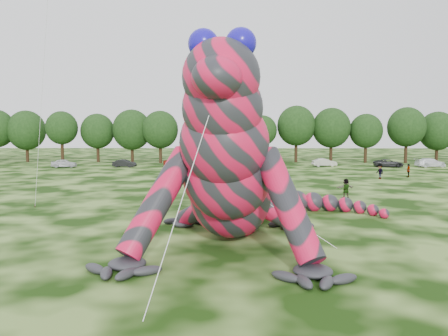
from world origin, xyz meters
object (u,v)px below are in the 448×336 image
Objects in this scene: car_1 at (124,163)px; car_4 at (262,162)px; tree_4 at (98,138)px; car_6 at (389,163)px; inflatable_gecko at (234,143)px; tree_2 at (27,136)px; tree_6 at (160,137)px; tree_8 at (234,138)px; tree_5 at (132,136)px; tree_10 at (296,134)px; tree_9 at (262,139)px; car_0 at (64,163)px; tree_13 at (406,135)px; spectator_5 at (346,188)px; tree_14 at (437,137)px; spectator_1 at (212,176)px; spectator_2 at (380,172)px; spectator_3 at (408,171)px; car_5 at (324,162)px; car_2 at (178,162)px; car_7 at (430,163)px; tree_7 at (201,137)px; tree_11 at (331,135)px; tree_3 at (62,137)px; tree_12 at (366,138)px.

car_1 is 22.48m from car_4.
tree_4 reaches higher than car_6.
inflatable_gecko reaches higher than tree_2.
tree_6 is 1.06× the size of tree_8.
tree_5 is (-18.47, 56.11, -0.44)m from inflatable_gecko.
tree_10 is 2.78× the size of car_1.
tree_10 is 31.71m from car_1.
car_0 is (-32.69, -10.28, -3.67)m from tree_9.
spectator_5 is at bearing -117.82° from tree_13.
tree_14 is 51.99m from spectator_1.
tree_2 reaches higher than tree_6.
tree_6 is 46.83m from spectator_5.
tree_13 is 29.52m from spectator_2.
spectator_3 is at bearing -31.51° from tree_5.
car_5 is 17.85m from spectator_3.
car_2 is at bearing 87.82° from car_4.
tree_5 is (6.52, -0.28, 0.37)m from tree_4.
tree_14 reaches higher than tree_9.
inflatable_gecko is 12.43× the size of spectator_3.
tree_8 is at bearing 28.18° from car_4.
spectator_5 is at bearing -136.18° from car_0.
car_6 is at bearing -18.89° from tree_8.
tree_6 is 17.52m from car_0.
tree_10 is 23.14m from car_7.
tree_7 is (13.04, -1.63, -0.16)m from tree_5.
car_0 is at bearing -126.78° from tree_5.
car_5 is at bearing 78.34° from inflatable_gecko.
spectator_5 is (18.94, -32.97, 0.20)m from car_2.
car_0 is at bearing -93.03° from spectator_3.
spectator_1 is at bearing -137.64° from tree_13.
tree_4 reaches higher than car_0.
spectator_3 is (10.57, -25.34, -4.39)m from tree_10.
tree_5 is at bearing 177.42° from tree_9.
tree_11 is at bearing 78.14° from inflatable_gecko.
tree_10 is (37.04, -0.13, 0.72)m from tree_4.
tree_3 is 17.16m from car_1.
tree_14 is (19.68, 0.53, -0.33)m from tree_11.
car_7 is (63.39, -8.67, -4.00)m from tree_3.
spectator_2 is at bearing -18.32° from spectator_1.
tree_10 is at bearing 5.80° from tree_7.
tree_9 reaches higher than spectator_5.
tree_14 reaches higher than spectator_5.
car_7 is at bearing -101.40° from car_2.
tree_11 reaches higher than spectator_3.
spectator_5 reaches higher than car_7.
tree_6 is at bearing 77.06° from spectator_1.
car_0 is at bearing -169.84° from tree_14.
spectator_3 is (-2.04, -24.50, -3.63)m from tree_12.
spectator_2 is at bearing -25.94° from tree_2.
tree_4 reaches higher than spectator_5.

